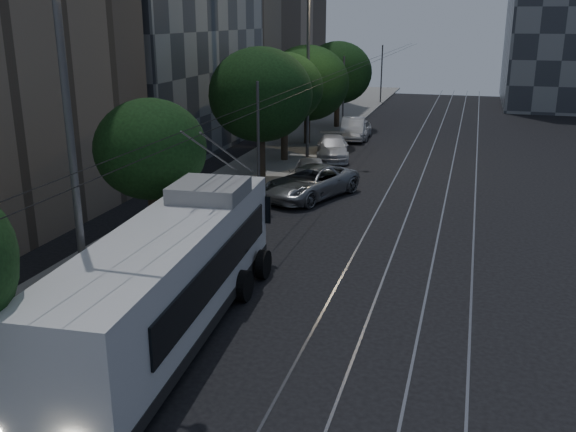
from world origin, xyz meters
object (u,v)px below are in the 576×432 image
Objects in this scene: trolleybus at (172,275)px; car_white_a at (311,173)px; car_white_d at (359,129)px; streetlamp_far at (315,53)px; pickup_silver at (310,182)px; car_white_b at (333,148)px; streetlamp_near at (83,115)px; car_white_c at (353,129)px.

car_white_a is at bearing 86.59° from trolleybus.
car_white_d is 0.36× the size of streetlamp_far.
car_white_b is at bearing 118.16° from pickup_silver.
car_white_c is at bearing 89.19° from streetlamp_near.
streetlamp_near reaches higher than trolleybus.
car_white_b is 7.21m from car_white_c.
car_white_b is (-0.91, 9.38, -0.08)m from pickup_silver.
trolleybus is at bearing -68.29° from pickup_silver.
car_white_c is at bearing 75.52° from car_white_a.
pickup_silver is 16.61m from car_white_c.
car_white_c is 0.43× the size of streetlamp_far.
streetlamp_near is at bearing -125.73° from trolleybus.
car_white_b is at bearing -94.96° from car_white_d.
streetlamp_near reaches higher than car_white_b.
car_white_a is at bearing 87.28° from streetlamp_near.
car_white_d is at bearing 114.50° from pickup_silver.
streetlamp_far is (-0.60, 25.79, 0.11)m from streetlamp_near.
streetlamp_far is (-1.51, 6.59, 5.92)m from car_white_a.
streetlamp_far is (-1.75, 23.90, 4.93)m from trolleybus.
pickup_silver is at bearing -94.48° from car_white_c.
car_white_c is at bearing -129.36° from car_white_d.
pickup_silver reaches higher than car_white_d.
trolleybus reaches higher than car_white_b.
car_white_a is 14.41m from car_white_c.
pickup_silver is at bearing -77.14° from streetlamp_far.
car_white_a is 20.08m from streetlamp_near.
streetlamp_far is at bearing 125.51° from pickup_silver.
streetlamp_near is at bearing -108.94° from car_white_a.
pickup_silver is 0.52× the size of streetlamp_near.
car_white_a is 8.99m from streetlamp_far.
streetlamp_near is (-0.50, -26.40, 5.84)m from car_white_b.
pickup_silver reaches higher than car_white_a.
car_white_a is 0.91× the size of car_white_c.
car_white_a is 14.90m from car_white_d.
streetlamp_far is at bearing 89.98° from trolleybus.
car_white_c is 34.10m from streetlamp_near.
streetlamp_far is (-1.10, -0.61, 5.95)m from car_white_b.
pickup_silver is at bearing -97.10° from car_white_b.
car_white_b is 1.24× the size of car_white_d.
trolleybus is 2.58× the size of car_white_b.
pickup_silver is 1.19× the size of car_white_c.
car_white_c is (-0.02, 7.21, 0.08)m from car_white_b.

